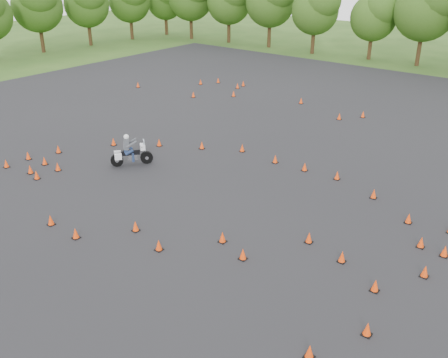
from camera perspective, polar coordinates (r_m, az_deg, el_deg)
ground at (r=21.23m, az=-6.75°, el=-6.49°), size 140.00×140.00×0.00m
asphalt_pad at (r=25.26m, az=2.82°, el=-0.98°), size 62.00×62.00×0.00m
traffic_cones at (r=24.89m, az=2.03°, el=-0.80°), size 36.19×32.98×0.45m
rider_grey at (r=28.08m, az=-10.57°, el=3.33°), size 1.98×2.30×1.80m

